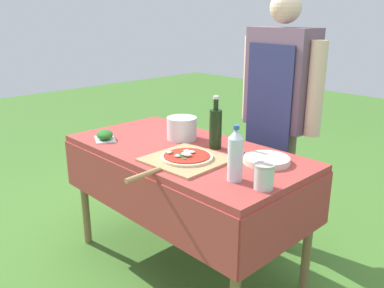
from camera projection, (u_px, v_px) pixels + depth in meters
name	position (u px, v px, depth m)	size (l,w,h in m)	color
ground_plane	(185.00, 264.00, 2.47)	(12.00, 12.00, 0.00)	#477A2D
prep_table	(185.00, 164.00, 2.27)	(1.40, 0.72, 0.74)	#A83D38
person_cook	(279.00, 104.00, 2.45)	(0.59, 0.23, 1.57)	#70604C
pizza_on_peel	(185.00, 159.00, 2.05)	(0.39, 0.58, 0.05)	tan
oil_bottle	(215.00, 128.00, 2.21)	(0.07, 0.07, 0.29)	black
water_bottle	(235.00, 155.00, 1.78)	(0.07, 0.07, 0.25)	silver
herb_container	(105.00, 135.00, 2.39)	(0.19, 0.17, 0.06)	silver
mixing_tub	(182.00, 128.00, 2.39)	(0.18, 0.18, 0.13)	silver
plate_stack	(267.00, 160.00, 2.02)	(0.23, 0.23, 0.03)	beige
sauce_jar	(264.00, 178.00, 1.71)	(0.09, 0.09, 0.11)	silver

